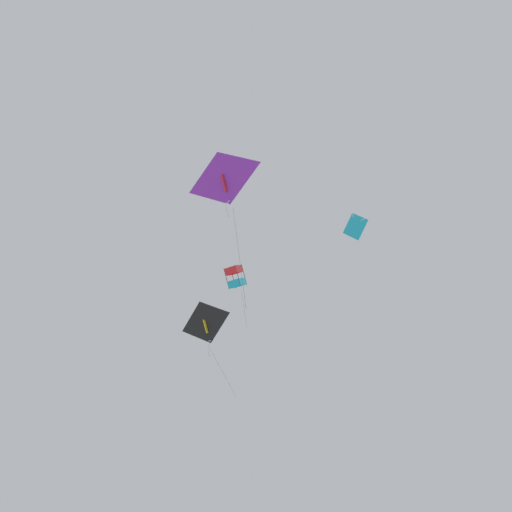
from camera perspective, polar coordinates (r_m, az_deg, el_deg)
The scene contains 4 objects.
kite_delta_upper_right at distance 30.16m, azimuth -3.43°, elevation 8.32°, with size 2.19×3.63×9.14m.
kite_box_near_right at distance 38.77m, azimuth -2.25°, elevation -2.26°, with size 1.95×1.26×4.95m.
kite_delta_near_left at distance 39.78m, azimuth -5.43°, elevation -7.21°, with size 2.55×3.59×6.60m.
kite_diamond_far_centre at distance 38.32m, azimuth 10.71°, elevation 3.17°, with size 0.56×2.26×2.58m.
Camera 1 is at (21.32, 22.58, 23.49)m, focal length 36.92 mm.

